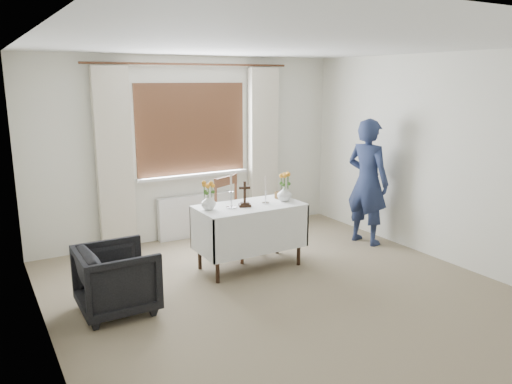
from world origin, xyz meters
The scene contains 12 objects.
ground centered at (0.00, 0.00, 0.00)m, with size 5.00×5.00×0.00m, color gray.
altar_table centered at (0.07, 0.99, 0.38)m, with size 1.24×0.64×0.76m, color white.
wooden_chair centered at (0.14, 1.39, 0.51)m, with size 0.47×0.47×1.01m, color #4F2B1B, non-canonical shape.
armchair centered at (-1.59, 0.63, 0.32)m, with size 0.69×0.71×0.65m, color black.
person centered at (1.89, 1.00, 0.85)m, with size 0.62×0.41×1.69m, color navy.
radiator centered at (0.00, 2.42, 0.30)m, with size 1.10×0.10×0.60m, color silver.
wooden_cross centered at (-0.01, 0.96, 0.91)m, with size 0.14×0.10×0.29m, color black, non-canonical shape.
candlestick_left centered at (-0.18, 0.97, 0.96)m, with size 0.11×0.11×0.39m, color silver, non-canonical shape.
candlestick_right centered at (0.27, 0.96, 0.92)m, with size 0.09×0.09×0.32m, color silver, non-canonical shape.
flower_vase_left centered at (-0.42, 1.05, 0.85)m, with size 0.17×0.17×0.17m, color silver.
flower_vase_right centered at (0.53, 0.96, 0.85)m, with size 0.17×0.17×0.18m, color silver.
wicker_basket centered at (0.59, 1.10, 0.80)m, with size 0.19×0.19×0.07m, color brown.
Camera 1 is at (-2.68, -3.90, 2.20)m, focal length 35.00 mm.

